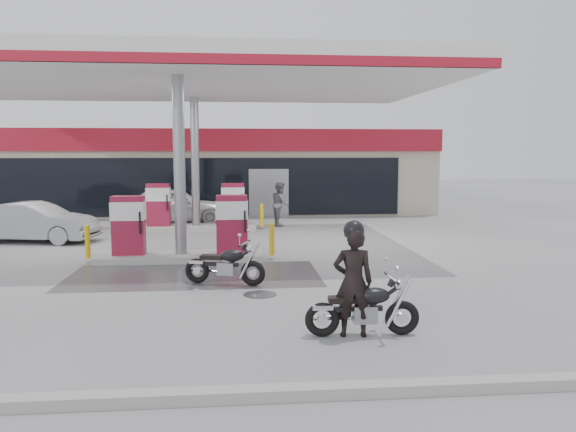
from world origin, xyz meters
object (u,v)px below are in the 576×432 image
at_px(main_motorcycle, 364,310).
at_px(biker_main, 353,282).
at_px(sedan_white, 175,205).
at_px(parked_car_right, 297,199).
at_px(pump_island_far, 196,212).
at_px(parked_motorcycle, 226,266).
at_px(hatchback_silver, 35,222).
at_px(attendant, 280,204).
at_px(pump_island_near, 181,234).

height_order(main_motorcycle, biker_main, biker_main).
distance_m(sedan_white, parked_car_right, 6.72).
distance_m(main_motorcycle, biker_main, 0.50).
relative_size(pump_island_far, parked_motorcycle, 2.80).
xyz_separation_m(main_motorcycle, parked_car_right, (0.93, 18.78, 0.21)).
relative_size(sedan_white, hatchback_silver, 1.11).
bearing_deg(parked_motorcycle, sedan_white, 118.97).
relative_size(attendant, hatchback_silver, 0.44).
distance_m(pump_island_near, parked_car_right, 12.82).
height_order(parked_motorcycle, attendant, attendant).
height_order(biker_main, parked_motorcycle, biker_main).
bearing_deg(attendant, parked_car_right, -16.78).
distance_m(biker_main, attendant, 13.78).
distance_m(biker_main, parked_motorcycle, 4.34).
distance_m(main_motorcycle, parked_car_right, 18.80).
bearing_deg(pump_island_far, hatchback_silver, -154.78).
height_order(pump_island_far, biker_main, pump_island_far).
xyz_separation_m(pump_island_near, parked_motorcycle, (1.28, -3.01, -0.28)).
xyz_separation_m(pump_island_far, biker_main, (3.37, -12.78, 0.18)).
xyz_separation_m(main_motorcycle, hatchback_silver, (-8.66, 10.38, 0.23)).
distance_m(pump_island_near, hatchback_silver, 6.24).
xyz_separation_m(main_motorcycle, attendant, (-0.27, 13.78, 0.46)).
bearing_deg(sedan_white, parked_motorcycle, -173.06).
bearing_deg(parked_car_right, parked_motorcycle, 146.38).
distance_m(attendant, parked_car_right, 5.15).
bearing_deg(parked_motorcycle, pump_island_near, 130.31).
bearing_deg(attendant, hatchback_silver, 108.84).
bearing_deg(pump_island_far, biker_main, -75.21).
xyz_separation_m(pump_island_far, parked_motorcycle, (1.28, -9.01, -0.28)).
distance_m(pump_island_far, sedan_white, 2.44).
xyz_separation_m(parked_motorcycle, parked_car_right, (3.22, 15.01, 0.21)).
height_order(pump_island_far, attendant, pump_island_far).
bearing_deg(biker_main, attendant, -85.63).
distance_m(pump_island_near, sedan_white, 8.27).
distance_m(attendant, hatchback_silver, 9.05).
bearing_deg(hatchback_silver, parked_motorcycle, -124.62).
bearing_deg(parked_car_right, biker_main, 155.06).
bearing_deg(attendant, sedan_white, 71.31).
relative_size(attendant, parked_car_right, 0.38).
bearing_deg(pump_island_far, main_motorcycle, -74.41).
bearing_deg(parked_car_right, attendant, 144.93).
xyz_separation_m(biker_main, attendant, (-0.08, 13.78, -0.01)).
xyz_separation_m(pump_island_far, main_motorcycle, (3.57, -12.78, -0.28)).
height_order(attendant, parked_car_right, attendant).
bearing_deg(attendant, biker_main, 177.10).
bearing_deg(biker_main, main_motorcycle, -176.12).
bearing_deg(parked_car_right, sedan_white, 102.92).
bearing_deg(biker_main, parked_motorcycle, -56.92).
relative_size(main_motorcycle, attendant, 1.06).
height_order(sedan_white, attendant, attendant).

